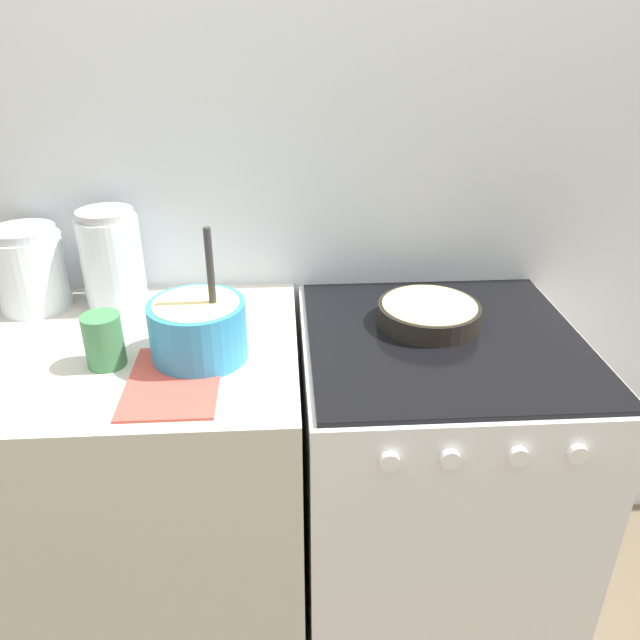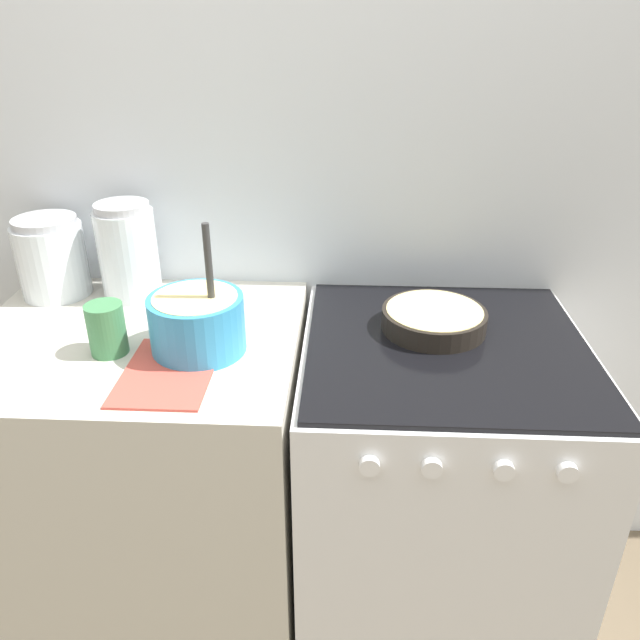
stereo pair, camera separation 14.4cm
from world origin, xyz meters
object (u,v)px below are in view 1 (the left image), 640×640
object	(u,v)px
storage_jar_left	(31,274)
tin_can	(104,340)
stove	(430,483)
mixing_bowl	(198,326)
baking_pan	(429,313)
storage_jar_middle	(113,266)

from	to	relation	value
storage_jar_left	tin_can	xyz separation A→B (m)	(0.25, -0.31, -0.03)
stove	storage_jar_left	distance (m)	1.18
stove	mixing_bowl	distance (m)	0.78
stove	baking_pan	bearing A→B (deg)	110.26
storage_jar_left	tin_can	distance (m)	0.40
stove	mixing_bowl	size ratio (longest dim) A/B	2.99
tin_can	storage_jar_left	bearing A→B (deg)	129.35
baking_pan	storage_jar_middle	world-z (taller)	storage_jar_middle
baking_pan	storage_jar_left	bearing A→B (deg)	170.98
mixing_bowl	storage_jar_left	size ratio (longest dim) A/B	1.41
storage_jar_left	tin_can	size ratio (longest dim) A/B	1.79
baking_pan	storage_jar_middle	xyz separation A→B (m)	(-0.79, 0.16, 0.08)
mixing_bowl	baking_pan	distance (m)	0.56
storage_jar_left	storage_jar_middle	xyz separation A→B (m)	(0.21, 0.00, 0.02)
baking_pan	tin_can	size ratio (longest dim) A/B	2.12
storage_jar_left	storage_jar_middle	distance (m)	0.21
stove	storage_jar_middle	size ratio (longest dim) A/B	3.53
stove	storage_jar_middle	bearing A→B (deg)	164.31
stove	storage_jar_left	xyz separation A→B (m)	(-1.02, 0.23, 0.54)
mixing_bowl	stove	bearing A→B (deg)	5.86
stove	baking_pan	size ratio (longest dim) A/B	3.58
storage_jar_middle	tin_can	xyz separation A→B (m)	(0.04, -0.31, -0.05)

